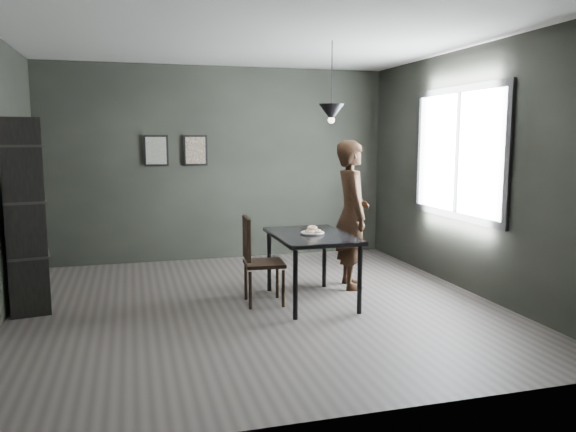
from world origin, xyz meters
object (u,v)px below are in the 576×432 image
object	(u,v)px
shelf_unit	(25,215)
pendant_lamp	(331,112)
woman	(352,215)
white_plate	(312,234)
cafe_table	(311,241)
wood_chair	(256,255)

from	to	relation	value
shelf_unit	pendant_lamp	xyz separation A→B (m)	(3.17, -0.45, 1.06)
woman	shelf_unit	size ratio (longest dim) A/B	0.89
woman	shelf_unit	bearing A→B (deg)	97.16
white_plate	woman	world-z (taller)	woman
woman	cafe_table	bearing A→B (deg)	134.04
pendant_lamp	wood_chair	bearing A→B (deg)	-178.70
woman	white_plate	bearing A→B (deg)	134.46
shelf_unit	pendant_lamp	distance (m)	3.37
white_plate	wood_chair	size ratio (longest dim) A/B	0.24
cafe_table	shelf_unit	size ratio (longest dim) A/B	0.61
wood_chair	pendant_lamp	size ratio (longest dim) A/B	1.10
pendant_lamp	woman	bearing A→B (deg)	42.28
woman	pendant_lamp	xyz separation A→B (m)	(-0.40, -0.36, 1.17)
white_plate	woman	xyz separation A→B (m)	(0.64, 0.46, 0.12)
white_plate	pendant_lamp	xyz separation A→B (m)	(0.24, 0.10, 1.29)
white_plate	wood_chair	distance (m)	0.65
cafe_table	wood_chair	xyz separation A→B (m)	(-0.59, 0.08, -0.13)
wood_chair	pendant_lamp	bearing A→B (deg)	5.38
white_plate	shelf_unit	distance (m)	2.99
wood_chair	shelf_unit	xyz separation A→B (m)	(-2.33, 0.47, 0.45)
woman	wood_chair	bearing A→B (deg)	115.64
woman	wood_chair	size ratio (longest dim) A/B	1.85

